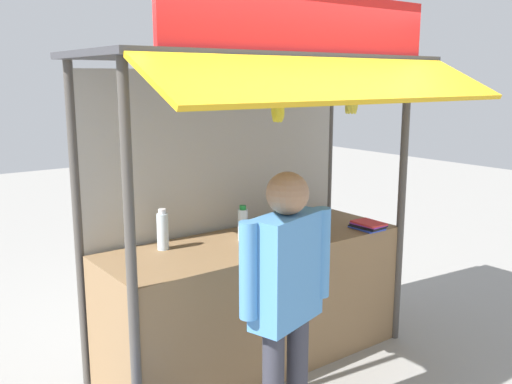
# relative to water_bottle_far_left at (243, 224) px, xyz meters

# --- Properties ---
(ground_plane) EXTENTS (20.00, 20.00, 0.00)m
(ground_plane) POSITION_rel_water_bottle_far_left_xyz_m (0.07, -0.06, -1.04)
(ground_plane) COLOR gray
(stall_counter) EXTENTS (2.24, 0.75, 0.92)m
(stall_counter) POSITION_rel_water_bottle_far_left_xyz_m (0.07, -0.06, -0.58)
(stall_counter) COLOR olive
(stall_counter) RESTS_ON ground
(stall_structure) EXTENTS (2.44, 1.54, 2.56)m
(stall_structure) POSITION_rel_water_bottle_far_left_xyz_m (0.07, 0.01, 0.51)
(stall_structure) COLOR #4C4742
(stall_structure) RESTS_ON ground
(water_bottle_far_left) EXTENTS (0.07, 0.07, 0.25)m
(water_bottle_far_left) POSITION_rel_water_bottle_far_left_xyz_m (0.00, 0.00, 0.00)
(water_bottle_far_left) COLOR silver
(water_bottle_far_left) RESTS_ON stall_counter
(water_bottle_left) EXTENTS (0.07, 0.07, 0.23)m
(water_bottle_left) POSITION_rel_water_bottle_far_left_xyz_m (0.36, 0.01, -0.01)
(water_bottle_left) COLOR silver
(water_bottle_left) RESTS_ON stall_counter
(water_bottle_mid_left) EXTENTS (0.08, 0.08, 0.28)m
(water_bottle_mid_left) POSITION_rel_water_bottle_far_left_xyz_m (-0.56, 0.14, 0.01)
(water_bottle_mid_left) COLOR silver
(water_bottle_mid_left) RESTS_ON stall_counter
(magazine_stack_rear_center) EXTENTS (0.20, 0.26, 0.06)m
(magazine_stack_rear_center) POSITION_rel_water_bottle_far_left_xyz_m (0.94, -0.33, -0.09)
(magazine_stack_rear_center) COLOR blue
(magazine_stack_rear_center) RESTS_ON stall_counter
(magazine_stack_back_left) EXTENTS (0.25, 0.28, 0.04)m
(magazine_stack_back_left) POSITION_rel_water_bottle_far_left_xyz_m (0.16, -0.37, -0.10)
(magazine_stack_back_left) COLOR yellow
(magazine_stack_back_left) RESTS_ON stall_counter
(banana_bunch_rightmost) EXTENTS (0.10, 0.10, 0.26)m
(banana_bunch_rightmost) POSITION_rel_water_bottle_far_left_xyz_m (0.50, -0.53, 0.85)
(banana_bunch_rightmost) COLOR #332D23
(banana_bunch_inner_left) EXTENTS (0.10, 0.09, 0.28)m
(banana_bunch_inner_left) POSITION_rel_water_bottle_far_left_xyz_m (-0.12, -0.53, 0.82)
(banana_bunch_inner_left) COLOR #332D23
(vendor_person) EXTENTS (0.60, 0.31, 1.58)m
(vendor_person) POSITION_rel_water_bottle_far_left_xyz_m (-0.40, -0.96, -0.09)
(vendor_person) COLOR #383842
(vendor_person) RESTS_ON ground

